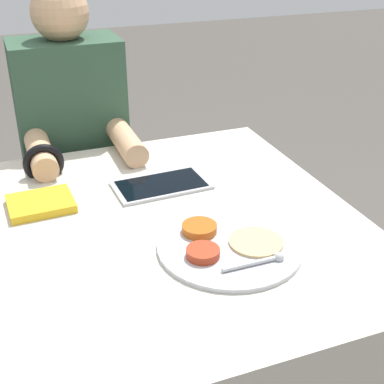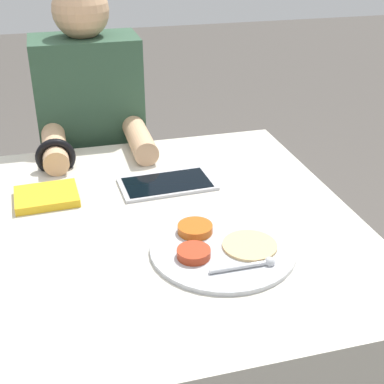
{
  "view_description": "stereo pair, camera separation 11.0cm",
  "coord_description": "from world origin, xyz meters",
  "px_view_note": "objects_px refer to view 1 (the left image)",
  "views": [
    {
      "loc": [
        -0.29,
        -1.02,
        1.34
      ],
      "look_at": [
        0.1,
        0.01,
        0.77
      ],
      "focal_mm": 50.0,
      "sensor_mm": 36.0,
      "label": 1
    },
    {
      "loc": [
        -0.18,
        -1.05,
        1.34
      ],
      "look_at": [
        0.1,
        0.01,
        0.77
      ],
      "focal_mm": 50.0,
      "sensor_mm": 36.0,
      "label": 2
    }
  ],
  "objects_px": {
    "person_diner": "(78,177)",
    "red_notebook": "(41,204)",
    "tablet_device": "(161,185)",
    "thali_tray": "(227,245)"
  },
  "relations": [
    {
      "from": "red_notebook",
      "to": "person_diner",
      "type": "bearing_deg",
      "value": 71.07
    },
    {
      "from": "tablet_device",
      "to": "person_diner",
      "type": "distance_m",
      "value": 0.5
    },
    {
      "from": "person_diner",
      "to": "red_notebook",
      "type": "bearing_deg",
      "value": -108.93
    },
    {
      "from": "thali_tray",
      "to": "red_notebook",
      "type": "distance_m",
      "value": 0.48
    },
    {
      "from": "person_diner",
      "to": "tablet_device",
      "type": "bearing_deg",
      "value": -71.49
    },
    {
      "from": "thali_tray",
      "to": "tablet_device",
      "type": "xyz_separation_m",
      "value": [
        -0.04,
        0.32,
        -0.0
      ]
    },
    {
      "from": "tablet_device",
      "to": "red_notebook",
      "type": "bearing_deg",
      "value": -179.94
    },
    {
      "from": "thali_tray",
      "to": "person_diner",
      "type": "height_order",
      "value": "person_diner"
    },
    {
      "from": "thali_tray",
      "to": "tablet_device",
      "type": "distance_m",
      "value": 0.33
    },
    {
      "from": "tablet_device",
      "to": "person_diner",
      "type": "relative_size",
      "value": 0.21
    }
  ]
}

